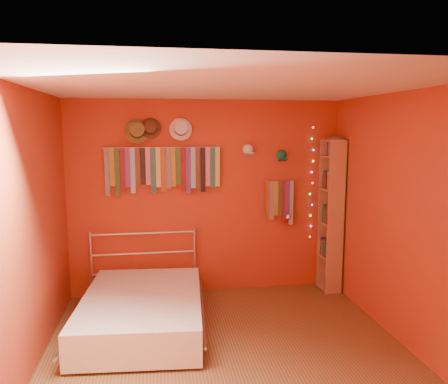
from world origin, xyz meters
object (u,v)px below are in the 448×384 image
tie_rack (163,168)px  bookshelf (334,215)px  reading_lamp (288,216)px  bed (142,311)px

tie_rack → bookshelf: bookshelf is taller
tie_rack → bookshelf: (2.21, -0.16, -0.64)m
tie_rack → bookshelf: bearing=-4.0°
reading_lamp → bed: reading_lamp is taller
bed → bookshelf: bearing=22.4°
tie_rack → reading_lamp: 1.70m
reading_lamp → bed: 2.16m
reading_lamp → bookshelf: bearing=1.7°
bookshelf → bed: bookshelf is taller
bookshelf → bed: 2.73m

